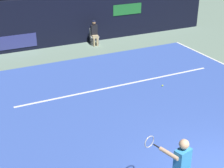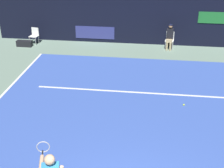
% 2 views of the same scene
% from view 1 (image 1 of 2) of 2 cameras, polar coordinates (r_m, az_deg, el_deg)
% --- Properties ---
extents(ground_plane, '(33.73, 33.73, 0.00)m').
position_cam_1_polar(ground_plane, '(11.93, 5.83, -3.90)').
color(ground_plane, slate).
extents(court_surface, '(10.92, 11.26, 0.01)m').
position_cam_1_polar(court_surface, '(11.92, 5.83, -3.88)').
color(court_surface, '#3856B2').
rests_on(court_surface, ground).
extents(line_service, '(8.52, 0.10, 0.01)m').
position_cam_1_polar(line_service, '(13.45, 1.51, -0.21)').
color(line_service, white).
rests_on(line_service, court_surface).
extents(back_wall, '(17.19, 0.33, 2.60)m').
position_cam_1_polar(back_wall, '(18.34, -7.31, 10.76)').
color(back_wall, black).
rests_on(back_wall, ground).
extents(tennis_player, '(0.80, 0.93, 1.73)m').
position_cam_1_polar(tennis_player, '(7.67, 11.63, -13.84)').
color(tennis_player, '#DBAD89').
rests_on(tennis_player, ground).
extents(line_judge_on_chair, '(0.49, 0.57, 1.32)m').
position_cam_1_polar(line_judge_on_chair, '(18.17, -3.04, 8.79)').
color(line_judge_on_chair, white).
rests_on(line_judge_on_chair, ground).
extents(tennis_ball, '(0.07, 0.07, 0.07)m').
position_cam_1_polar(tennis_ball, '(13.49, 8.65, -0.26)').
color(tennis_ball, '#CCE033').
rests_on(tennis_ball, court_surface).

